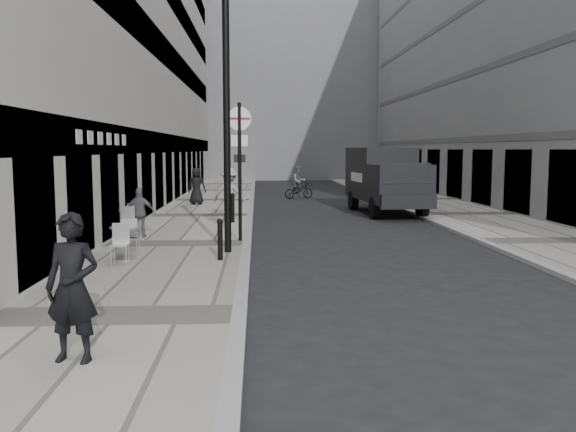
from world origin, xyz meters
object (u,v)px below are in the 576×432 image
lamppost (226,101)px  panel_van (385,176)px  sign_post (240,153)px  walking_man (72,288)px  cyclist (299,186)px

lamppost → panel_van: bearing=59.0°
sign_post → lamppost: lamppost is taller
walking_man → sign_post: sign_post is taller
walking_man → cyclist: size_ratio=1.02×
panel_van → cyclist: (-3.22, 8.11, -0.89)m
lamppost → cyclist: (3.13, 18.70, -3.30)m
sign_post → panel_van: sign_post is taller
lamppost → walking_man: bearing=-100.7°
panel_van → lamppost: bearing=-125.1°
sign_post → cyclist: size_ratio=2.16×
lamppost → panel_van: lamppost is taller
cyclist → sign_post: bearing=-122.2°
walking_man → panel_van: bearing=77.5°
sign_post → cyclist: bearing=74.6°
sign_post → lamppost: 2.43m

